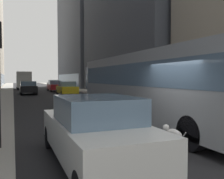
# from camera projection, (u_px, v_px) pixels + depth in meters

# --- Properties ---
(ground_plane) EXTENTS (120.00, 120.00, 0.00)m
(ground_plane) POSITION_uv_depth(u_px,v_px,m) (43.00, 90.00, 39.90)
(ground_plane) COLOR #232326
(sidewalk_left) EXTENTS (2.40, 110.00, 0.15)m
(sidewalk_left) POSITION_uv_depth(u_px,v_px,m) (5.00, 91.00, 37.77)
(sidewalk_left) COLOR #ADA89E
(sidewalk_left) RESTS_ON ground
(sidewalk_right) EXTENTS (2.40, 110.00, 0.15)m
(sidewalk_right) POSITION_uv_depth(u_px,v_px,m) (78.00, 89.00, 42.02)
(sidewalk_right) COLOR #ADA89E
(sidewalk_right) RESTS_ON ground
(building_right_far) EXTENTS (11.43, 22.56, 35.02)m
(building_right_far) POSITION_uv_depth(u_px,v_px,m) (92.00, 7.00, 53.82)
(building_right_far) COLOR #4C515B
(building_right_far) RESTS_ON ground
(transit_bus) EXTENTS (2.78, 11.53, 3.05)m
(transit_bus) POSITION_uv_depth(u_px,v_px,m) (150.00, 84.00, 11.05)
(transit_bus) COLOR #999EA3
(transit_bus) RESTS_ON ground
(car_yellow_taxi) EXTENTS (1.83, 4.07, 1.62)m
(car_yellow_taxi) POSITION_uv_depth(u_px,v_px,m) (67.00, 88.00, 28.14)
(car_yellow_taxi) COLOR yellow
(car_yellow_taxi) RESTS_ON ground
(car_white_van) EXTENTS (1.73, 4.46, 1.62)m
(car_white_van) POSITION_uv_depth(u_px,v_px,m) (94.00, 131.00, 5.64)
(car_white_van) COLOR silver
(car_white_van) RESTS_ON ground
(car_grey_wagon) EXTENTS (1.82, 4.60, 1.62)m
(car_grey_wagon) POSITION_uv_depth(u_px,v_px,m) (53.00, 84.00, 48.20)
(car_grey_wagon) COLOR slate
(car_grey_wagon) RESTS_ON ground
(car_black_suv) EXTENTS (1.89, 4.41, 1.62)m
(car_black_suv) POSITION_uv_depth(u_px,v_px,m) (28.00, 88.00, 30.19)
(car_black_suv) COLOR black
(car_black_suv) RESTS_ON ground
(car_red_coupe) EXTENTS (1.74, 4.15, 1.62)m
(car_red_coupe) POSITION_uv_depth(u_px,v_px,m) (55.00, 86.00, 36.43)
(car_red_coupe) COLOR red
(car_red_coupe) RESTS_ON ground
(box_truck) EXTENTS (2.30, 7.50, 3.05)m
(box_truck) POSITION_uv_depth(u_px,v_px,m) (24.00, 80.00, 43.06)
(box_truck) COLOR silver
(box_truck) RESTS_ON ground
(dalmatian_dog) EXTENTS (0.22, 0.96, 0.72)m
(dalmatian_dog) POSITION_uv_depth(u_px,v_px,m) (173.00, 134.00, 6.66)
(dalmatian_dog) COLOR white
(dalmatian_dog) RESTS_ON ground
(pedestrian_in_coat) EXTENTS (0.34, 0.34, 1.69)m
(pedestrian_in_coat) POSITION_uv_depth(u_px,v_px,m) (173.00, 92.00, 17.16)
(pedestrian_in_coat) COLOR #1E1E2D
(pedestrian_in_coat) RESTS_ON sidewalk_right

